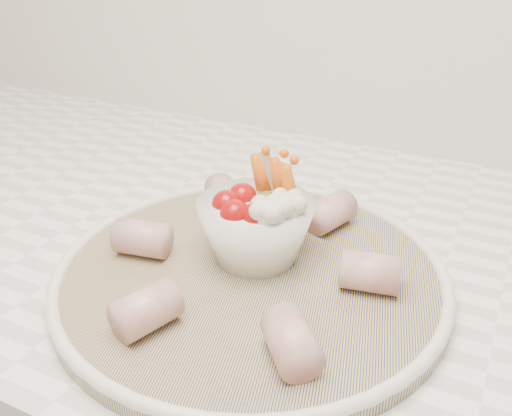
% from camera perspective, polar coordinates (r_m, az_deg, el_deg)
% --- Properties ---
extents(serving_platter, '(0.46, 0.46, 0.02)m').
position_cam_1_polar(serving_platter, '(0.55, -0.51, -6.59)').
color(serving_platter, navy).
rests_on(serving_platter, kitchen_counter).
extents(veggie_bowl, '(0.11, 0.11, 0.10)m').
position_cam_1_polar(veggie_bowl, '(0.55, 0.15, -1.61)').
color(veggie_bowl, white).
rests_on(veggie_bowl, serving_platter).
extents(cured_meat_rolls, '(0.28, 0.29, 0.04)m').
position_cam_1_polar(cured_meat_rolls, '(0.54, -0.52, -4.67)').
color(cured_meat_rolls, '#AE534F').
rests_on(cured_meat_rolls, serving_platter).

